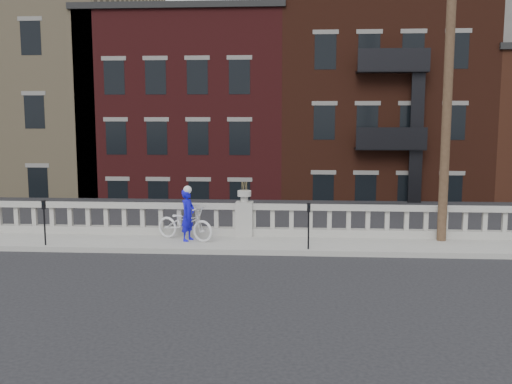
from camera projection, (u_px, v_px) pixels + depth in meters
The scene contains 10 objects.
ground at pixel (231, 273), 14.65m from camera, with size 120.00×120.00×0.00m, color black.
sidewalk at pixel (242, 244), 17.60m from camera, with size 32.00×2.20×0.15m, color gray.
balustrade at pixel (244, 221), 18.47m from camera, with size 28.00×0.34×1.03m.
planter_pedestal at pixel (244, 215), 18.44m from camera, with size 0.55×0.55×1.76m.
lower_level at pixel (278, 137), 37.05m from camera, with size 80.00×44.00×20.80m.
utility_pole at pixel (448, 75), 17.11m from camera, with size 1.60×0.28×10.00m.
parking_meter_c at pixel (44, 217), 17.03m from camera, with size 0.10×0.09×1.36m.
parking_meter_d at pixel (309, 221), 16.51m from camera, with size 0.10×0.09×1.36m.
bicycle at pixel (185, 223), 17.81m from camera, with size 0.70×2.01×1.05m, color silver.
cyclist at pixel (188, 215), 17.66m from camera, with size 0.59×0.39×1.62m, color #120ED4.
Camera 1 is at (1.58, -14.17, 4.00)m, focal length 40.00 mm.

